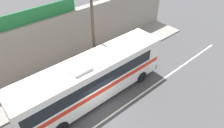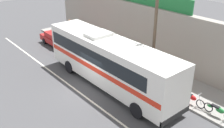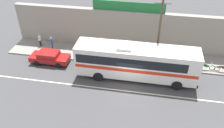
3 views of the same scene
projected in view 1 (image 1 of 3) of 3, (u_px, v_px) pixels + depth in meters
The scene contains 11 objects.
ground_plane at pixel (102, 111), 15.20m from camera, with size 70.00×70.00×0.00m, color #444447.
sidewalk_slab at pixel (66, 76), 18.28m from camera, with size 30.00×3.60×0.14m, color gray.
storefront_facade at pixel (49, 44), 18.16m from camera, with size 30.00×0.70×4.80m, color gray.
storefront_billboard at pixel (29, 16), 15.77m from camera, with size 8.25×0.12×1.10m, color #1E7538.
road_center_stripe at pixel (109, 117), 14.72m from camera, with size 30.00×0.14×0.01m, color silver.
intercity_bus at pixel (92, 77), 15.06m from camera, with size 12.13×2.69×3.78m.
utility_pole at pixel (93, 32), 16.35m from camera, with size 1.60×0.22×7.68m.
motorcycle_blue at pixel (136, 46), 21.31m from camera, with size 1.96×0.56×0.94m.
motorcycle_green at pixel (123, 53), 20.30m from camera, with size 1.96×0.56×0.94m.
motorcycle_purple at pixel (147, 40), 22.22m from camera, with size 1.85×0.56×0.94m.
motorcycle_black at pixel (110, 58), 19.63m from camera, with size 1.93×0.56×0.94m.
Camera 1 is at (-5.99, -8.03, 11.97)m, focal length 32.74 mm.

